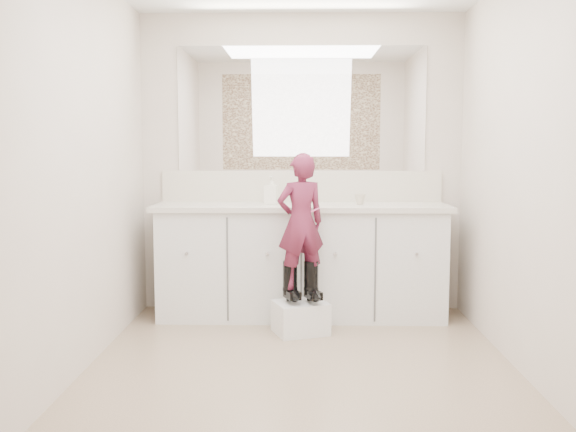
{
  "coord_description": "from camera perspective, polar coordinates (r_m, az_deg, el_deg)",
  "views": [
    {
      "loc": [
        -0.01,
        -3.75,
        1.33
      ],
      "look_at": [
        -0.09,
        0.67,
        0.86
      ],
      "focal_mm": 40.0,
      "sensor_mm": 36.0,
      "label": 1
    }
  ],
  "objects": [
    {
      "name": "soap_bottle",
      "position": [
        5.02,
        -1.49,
        2.32
      ],
      "size": [
        0.12,
        0.12,
        0.22
      ],
      "primitive_type": "imported",
      "rotation": [
        0.0,
        0.0,
        -0.2
      ],
      "color": "white",
      "rests_on": "countertop"
    },
    {
      "name": "mirror",
      "position": [
        5.25,
        1.21,
        9.49
      ],
      "size": [
        2.0,
        0.02,
        1.0
      ],
      "primitive_type": "cube",
      "color": "white",
      "rests_on": "wall_back"
    },
    {
      "name": "wall_left",
      "position": [
        3.97,
        -17.95,
        3.94
      ],
      "size": [
        0.0,
        3.0,
        3.0
      ],
      "primitive_type": "plane",
      "rotation": [
        1.57,
        0.0,
        1.57
      ],
      "color": "beige",
      "rests_on": "floor"
    },
    {
      "name": "cup",
      "position": [
        5.02,
        6.42,
        1.51
      ],
      "size": [
        0.1,
        0.1,
        0.08
      ],
      "primitive_type": "imported",
      "rotation": [
        0.0,
        0.0,
        0.2
      ],
      "color": "beige",
      "rests_on": "countertop"
    },
    {
      "name": "faucet",
      "position": [
        5.14,
        1.19,
        1.75
      ],
      "size": [
        0.08,
        0.08,
        0.1
      ],
      "primitive_type": "cylinder",
      "color": "silver",
      "rests_on": "countertop"
    },
    {
      "name": "backsplash",
      "position": [
        5.24,
        1.19,
        2.66
      ],
      "size": [
        2.28,
        0.03,
        0.25
      ],
      "primitive_type": "cube",
      "color": "beige",
      "rests_on": "countertop"
    },
    {
      "name": "wall_right",
      "position": [
        3.97,
        20.37,
        3.86
      ],
      "size": [
        0.0,
        3.0,
        3.0
      ],
      "primitive_type": "plane",
      "rotation": [
        1.57,
        0.0,
        -1.57
      ],
      "color": "beige",
      "rests_on": "floor"
    },
    {
      "name": "wall_back",
      "position": [
        5.25,
        1.2,
        4.69
      ],
      "size": [
        2.6,
        0.0,
        2.6
      ],
      "primitive_type": "plane",
      "rotation": [
        1.57,
        0.0,
        0.0
      ],
      "color": "beige",
      "rests_on": "floor"
    },
    {
      "name": "boot_left",
      "position": [
        4.6,
        0.19,
        -5.85
      ],
      "size": [
        0.17,
        0.22,
        0.3
      ],
      "primitive_type": null,
      "rotation": [
        0.0,
        0.0,
        0.35
      ],
      "color": "black",
      "rests_on": "step_stool"
    },
    {
      "name": "step_stool",
      "position": [
        4.66,
        1.12,
        -9.02
      ],
      "size": [
        0.44,
        0.4,
        0.23
      ],
      "primitive_type": "cube",
      "rotation": [
        0.0,
        0.0,
        0.35
      ],
      "color": "white",
      "rests_on": "floor"
    },
    {
      "name": "countertop",
      "position": [
        4.98,
        1.19,
        0.81
      ],
      "size": [
        2.28,
        0.58,
        0.04
      ],
      "primitive_type": "cube",
      "color": "beige",
      "rests_on": "vanity_cabinet"
    },
    {
      "name": "wall_front",
      "position": [
        2.25,
        1.28,
        2.84
      ],
      "size": [
        2.6,
        0.0,
        2.6
      ],
      "primitive_type": "plane",
      "rotation": [
        -1.57,
        0.0,
        0.0
      ],
      "color": "beige",
      "rests_on": "floor"
    },
    {
      "name": "toothbrush",
      "position": [
        4.52,
        2.03,
        0.37
      ],
      "size": [
        0.13,
        0.06,
        0.06
      ],
      "primitive_type": "cylinder",
      "rotation": [
        0.0,
        1.22,
        0.35
      ],
      "color": "#D7538E",
      "rests_on": "toddler"
    },
    {
      "name": "toddler",
      "position": [
        4.53,
        1.14,
        -0.55
      ],
      "size": [
        0.4,
        0.33,
        0.95
      ],
      "primitive_type": "imported",
      "rotation": [
        0.0,
        0.0,
        3.49
      ],
      "color": "#9F3057",
      "rests_on": "step_stool"
    },
    {
      "name": "boot_right",
      "position": [
        4.6,
        2.06,
        -5.85
      ],
      "size": [
        0.17,
        0.22,
        0.3
      ],
      "primitive_type": null,
      "rotation": [
        0.0,
        0.0,
        0.35
      ],
      "color": "black",
      "rests_on": "step_stool"
    },
    {
      "name": "dot_panel",
      "position": [
        2.28,
        1.31,
        14.21
      ],
      "size": [
        2.0,
        0.01,
        1.2
      ],
      "primitive_type": "cube",
      "color": "#472819",
      "rests_on": "wall_front"
    },
    {
      "name": "floor",
      "position": [
        3.98,
        1.18,
        -13.42
      ],
      "size": [
        3.0,
        3.0,
        0.0
      ],
      "primitive_type": "plane",
      "color": "#816855",
      "rests_on": "ground"
    },
    {
      "name": "vanity_cabinet",
      "position": [
        5.05,
        1.18,
        -4.21
      ],
      "size": [
        2.2,
        0.55,
        0.85
      ],
      "primitive_type": "cube",
      "color": "silver",
      "rests_on": "floor"
    }
  ]
}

